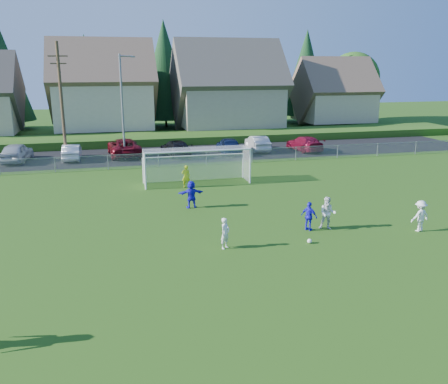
# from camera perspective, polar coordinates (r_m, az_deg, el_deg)

# --- Properties ---
(ground) EXTENTS (160.00, 160.00, 0.00)m
(ground) POSITION_cam_1_polar(r_m,az_deg,el_deg) (18.98, 5.99, -10.20)
(ground) COLOR #193D0C
(ground) RESTS_ON ground
(asphalt_lot) EXTENTS (60.00, 60.00, 0.00)m
(asphalt_lot) POSITION_cam_1_polar(r_m,az_deg,el_deg) (44.73, -6.12, 4.55)
(asphalt_lot) COLOR black
(asphalt_lot) RESTS_ON ground
(grass_embankment) EXTENTS (70.00, 6.00, 0.80)m
(grass_embankment) POSITION_cam_1_polar(r_m,az_deg,el_deg) (52.01, -7.31, 6.42)
(grass_embankment) COLOR #1E420F
(grass_embankment) RESTS_ON ground
(soccer_ball) EXTENTS (0.22, 0.22, 0.22)m
(soccer_ball) POSITION_cam_1_polar(r_m,az_deg,el_deg) (22.60, 10.25, -5.83)
(soccer_ball) COLOR white
(soccer_ball) RESTS_ON ground
(player_white_a) EXTENTS (0.62, 0.61, 1.44)m
(player_white_a) POSITION_cam_1_polar(r_m,az_deg,el_deg) (21.47, 0.14, -4.98)
(player_white_a) COLOR silver
(player_white_a) RESTS_ON ground
(player_white_b) EXTENTS (1.01, 0.92, 1.69)m
(player_white_b) POSITION_cam_1_polar(r_m,az_deg,el_deg) (24.43, 12.35, -2.52)
(player_white_b) COLOR silver
(player_white_b) RESTS_ON ground
(player_white_c) EXTENTS (1.09, 0.72, 1.58)m
(player_white_c) POSITION_cam_1_polar(r_m,az_deg,el_deg) (25.58, 22.53, -2.68)
(player_white_c) COLOR silver
(player_white_c) RESTS_ON ground
(player_blue_a) EXTENTS (0.81, 0.91, 1.48)m
(player_blue_a) POSITION_cam_1_polar(r_m,az_deg,el_deg) (24.13, 10.21, -2.89)
(player_blue_a) COLOR #1C15CC
(player_blue_a) RESTS_ON ground
(player_blue_b) EXTENTS (1.51, 0.52, 1.61)m
(player_blue_b) POSITION_cam_1_polar(r_m,az_deg,el_deg) (27.57, -3.95, -0.28)
(player_blue_b) COLOR #1C15CC
(player_blue_b) RESTS_ON ground
(goalkeeper) EXTENTS (0.57, 0.37, 1.55)m
(goalkeeper) POSITION_cam_1_polar(r_m,az_deg,el_deg) (32.24, -4.60, 1.91)
(goalkeeper) COLOR yellow
(goalkeeper) RESTS_ON ground
(car_a) EXTENTS (2.46, 4.97, 1.63)m
(car_a) POSITION_cam_1_polar(r_m,az_deg,el_deg) (44.65, -23.70, 4.40)
(car_a) COLOR #A8ABAF
(car_a) RESTS_ON ground
(car_b) EXTENTS (1.51, 4.17, 1.37)m
(car_b) POSITION_cam_1_polar(r_m,az_deg,el_deg) (43.84, -17.83, 4.60)
(car_b) COLOR silver
(car_b) RESTS_ON ground
(car_c) EXTENTS (3.05, 5.96, 1.61)m
(car_c) POSITION_cam_1_polar(r_m,az_deg,el_deg) (44.50, -11.92, 5.30)
(car_c) COLOR #5E0A14
(car_c) RESTS_ON ground
(car_d) EXTENTS (2.57, 5.12, 1.43)m
(car_d) POSITION_cam_1_polar(r_m,az_deg,el_deg) (43.85, -5.81, 5.28)
(car_d) COLOR black
(car_d) RESTS_ON ground
(car_e) EXTENTS (2.05, 4.62, 1.54)m
(car_e) POSITION_cam_1_polar(r_m,az_deg,el_deg) (44.68, 0.55, 5.62)
(car_e) COLOR #131F44
(car_e) RESTS_ON ground
(car_f) EXTENTS (1.80, 4.54, 1.47)m
(car_f) POSITION_cam_1_polar(r_m,az_deg,el_deg) (46.36, 4.06, 5.88)
(car_f) COLOR #AFAFAF
(car_f) RESTS_ON ground
(car_g) EXTENTS (2.43, 5.04, 1.41)m
(car_g) POSITION_cam_1_polar(r_m,az_deg,el_deg) (46.92, 9.66, 5.78)
(car_g) COLOR maroon
(car_g) RESTS_ON ground
(soccer_goal) EXTENTS (7.42, 1.90, 2.50)m
(soccer_goal) POSITION_cam_1_polar(r_m,az_deg,el_deg) (33.33, -3.38, 3.85)
(soccer_goal) COLOR white
(soccer_goal) RESTS_ON ground
(chainlink_fence) EXTENTS (52.06, 0.06, 1.20)m
(chainlink_fence) POSITION_cam_1_polar(r_m,az_deg,el_deg) (39.27, -5.00, 4.04)
(chainlink_fence) COLOR gray
(chainlink_fence) RESTS_ON ground
(streetlight) EXTENTS (1.38, 0.18, 9.00)m
(streetlight) POSITION_cam_1_polar(r_m,az_deg,el_deg) (42.24, -12.08, 10.31)
(streetlight) COLOR slate
(streetlight) RESTS_ON ground
(utility_pole) EXTENTS (1.60, 0.26, 10.00)m
(utility_pole) POSITION_cam_1_polar(r_m,az_deg,el_deg) (43.32, -18.96, 10.36)
(utility_pole) COLOR #473321
(utility_pole) RESTS_ON ground
(houses_row) EXTENTS (53.90, 11.45, 13.27)m
(houses_row) POSITION_cam_1_polar(r_m,az_deg,el_deg) (59.10, -6.50, 14.21)
(houses_row) COLOR tan
(houses_row) RESTS_ON ground
(tree_row) EXTENTS (65.98, 12.36, 13.80)m
(tree_row) POSITION_cam_1_polar(r_m,az_deg,el_deg) (65.22, -8.09, 13.85)
(tree_row) COLOR #382616
(tree_row) RESTS_ON ground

